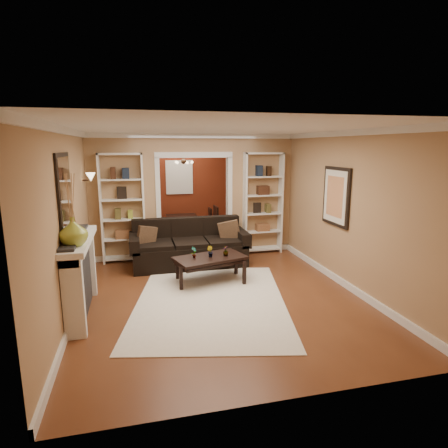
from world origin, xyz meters
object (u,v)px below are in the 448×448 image
object	(u,v)px
bookshelf_left	(123,209)
dining_table	(185,228)
bookshelf_right	(263,203)
fireplace	(82,276)
coffee_table	(210,269)
sofa	(189,243)

from	to	relation	value
bookshelf_left	dining_table	distance (m)	2.55
bookshelf_right	dining_table	distance (m)	2.56
bookshelf_left	bookshelf_right	size ratio (longest dim) A/B	1.00
bookshelf_left	bookshelf_right	world-z (taller)	same
bookshelf_left	bookshelf_right	distance (m)	3.10
bookshelf_right	dining_table	size ratio (longest dim) A/B	1.51
bookshelf_left	fireplace	xyz separation A→B (m)	(-0.54, -2.53, -0.57)
coffee_table	dining_table	size ratio (longest dim) A/B	0.82
dining_table	bookshelf_left	bearing A→B (deg)	139.82
bookshelf_right	dining_table	bearing A→B (deg)	130.46
sofa	bookshelf_left	xyz separation A→B (m)	(-1.31, 0.58, 0.68)
dining_table	sofa	bearing A→B (deg)	174.49
coffee_table	fireplace	size ratio (longest dim) A/B	0.74
coffee_table	dining_table	world-z (taller)	dining_table
bookshelf_left	bookshelf_right	bearing A→B (deg)	0.00
fireplace	bookshelf_left	bearing A→B (deg)	77.95
fireplace	dining_table	bearing A→B (deg)	64.45
fireplace	dining_table	world-z (taller)	fireplace
coffee_table	bookshelf_left	size ratio (longest dim) A/B	0.54
sofa	fireplace	size ratio (longest dim) A/B	1.41
fireplace	dining_table	size ratio (longest dim) A/B	1.12
sofa	coffee_table	distance (m)	1.12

